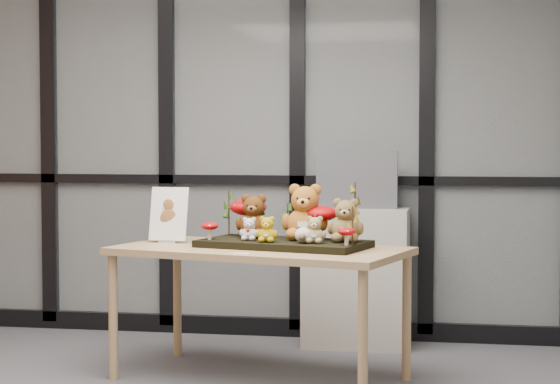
% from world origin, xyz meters
% --- Properties ---
extents(room_shell, '(5.00, 5.00, 5.00)m').
position_xyz_m(room_shell, '(0.00, 0.00, 1.68)').
color(room_shell, '#AEABA4').
rests_on(room_shell, floor).
extents(glass_partition, '(4.90, 0.06, 2.78)m').
position_xyz_m(glass_partition, '(-0.00, 2.47, 1.42)').
color(glass_partition, '#2D383F').
rests_on(glass_partition, floor).
extents(display_table, '(1.71, 1.15, 0.73)m').
position_xyz_m(display_table, '(0.45, 1.22, 0.66)').
color(display_table, tan).
rests_on(display_table, floor).
extents(diorama_tray, '(0.98, 0.66, 0.04)m').
position_xyz_m(diorama_tray, '(0.58, 1.25, 0.75)').
color(diorama_tray, black).
rests_on(diorama_tray, display_table).
extents(bear_pooh_yellow, '(0.31, 0.29, 0.34)m').
position_xyz_m(bear_pooh_yellow, '(0.69, 1.31, 0.94)').
color(bear_pooh_yellow, '#A45F1E').
rests_on(bear_pooh_yellow, diorama_tray).
extents(bear_brown_medium, '(0.24, 0.23, 0.27)m').
position_xyz_m(bear_brown_medium, '(0.38, 1.37, 0.90)').
color(bear_brown_medium, '#4F290C').
rests_on(bear_brown_medium, diorama_tray).
extents(bear_tan_back, '(0.24, 0.22, 0.26)m').
position_xyz_m(bear_tan_back, '(0.92, 1.23, 0.90)').
color(bear_tan_back, brown).
rests_on(bear_tan_back, diorama_tray).
extents(bear_small_yellow, '(0.14, 0.13, 0.15)m').
position_xyz_m(bear_small_yellow, '(0.51, 1.14, 0.85)').
color(bear_small_yellow, '#BA920C').
rests_on(bear_small_yellow, diorama_tray).
extents(bear_white_bow, '(0.13, 0.12, 0.14)m').
position_xyz_m(bear_white_bow, '(0.39, 1.21, 0.84)').
color(bear_white_bow, beige).
rests_on(bear_white_bow, diorama_tray).
extents(bear_beige_small, '(0.15, 0.14, 0.16)m').
position_xyz_m(bear_beige_small, '(0.77, 1.13, 0.85)').
color(bear_beige_small, tan).
rests_on(bear_beige_small, diorama_tray).
extents(plush_cream_hedgehog, '(0.09, 0.08, 0.09)m').
position_xyz_m(plush_cream_hedgehog, '(0.71, 1.12, 0.82)').
color(plush_cream_hedgehog, beige).
rests_on(plush_cream_hedgehog, diorama_tray).
extents(mushroom_back_left, '(0.21, 0.21, 0.23)m').
position_xyz_m(mushroom_back_left, '(0.33, 1.46, 0.89)').
color(mushroom_back_left, '#950407').
rests_on(mushroom_back_left, diorama_tray).
extents(mushroom_back_right, '(0.19, 0.19, 0.21)m').
position_xyz_m(mushroom_back_right, '(0.77, 1.31, 0.87)').
color(mushroom_back_right, '#950407').
rests_on(mushroom_back_right, diorama_tray).
extents(mushroom_front_left, '(0.10, 0.10, 0.11)m').
position_xyz_m(mushroom_front_left, '(0.17, 1.22, 0.82)').
color(mushroom_front_left, '#950407').
rests_on(mushroom_front_left, diorama_tray).
extents(mushroom_front_right, '(0.09, 0.09, 0.10)m').
position_xyz_m(mushroom_front_right, '(0.94, 1.05, 0.82)').
color(mushroom_front_right, '#950407').
rests_on(mushroom_front_right, diorama_tray).
extents(sprig_green_far_left, '(0.05, 0.05, 0.26)m').
position_xyz_m(sprig_green_far_left, '(0.22, 1.47, 0.90)').
color(sprig_green_far_left, black).
rests_on(sprig_green_far_left, diorama_tray).
extents(sprig_green_mid_left, '(0.05, 0.05, 0.21)m').
position_xyz_m(sprig_green_mid_left, '(0.39, 1.47, 0.87)').
color(sprig_green_mid_left, black).
rests_on(sprig_green_mid_left, diorama_tray).
extents(sprig_dry_far_right, '(0.05, 0.05, 0.32)m').
position_xyz_m(sprig_dry_far_right, '(0.97, 1.25, 0.93)').
color(sprig_dry_far_right, brown).
rests_on(sprig_dry_far_right, diorama_tray).
extents(sprig_dry_mid_right, '(0.05, 0.05, 0.20)m').
position_xyz_m(sprig_dry_mid_right, '(0.97, 1.13, 0.87)').
color(sprig_dry_mid_right, brown).
rests_on(sprig_dry_mid_right, diorama_tray).
extents(sprig_green_centre, '(0.05, 0.05, 0.19)m').
position_xyz_m(sprig_green_centre, '(0.57, 1.44, 0.87)').
color(sprig_green_centre, black).
rests_on(sprig_green_centre, diorama_tray).
extents(sign_holder, '(0.23, 0.09, 0.32)m').
position_xyz_m(sign_holder, '(-0.12, 1.39, 0.88)').
color(sign_holder, silver).
rests_on(sign_holder, display_table).
extents(label_card, '(0.09, 0.03, 0.00)m').
position_xyz_m(label_card, '(0.41, 0.91, 0.73)').
color(label_card, white).
rests_on(label_card, display_table).
extents(cabinet, '(0.66, 0.38, 0.88)m').
position_xyz_m(cabinet, '(0.87, 2.24, 0.44)').
color(cabinet, '#9E988D').
rests_on(cabinet, floor).
extents(monitor, '(0.52, 0.05, 0.37)m').
position_xyz_m(monitor, '(0.87, 2.26, 1.06)').
color(monitor, '#4E5156').
rests_on(monitor, cabinet).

